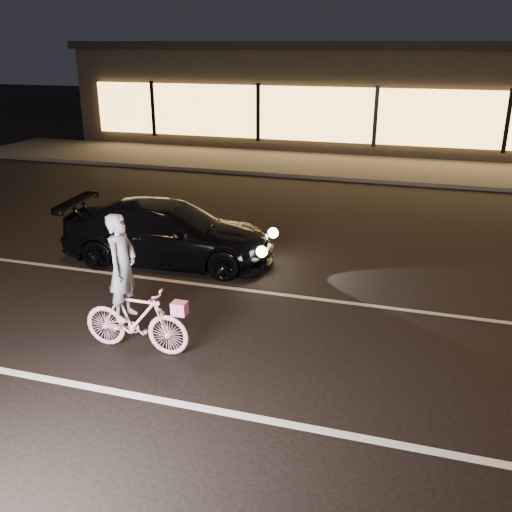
% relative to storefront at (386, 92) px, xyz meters
% --- Properties ---
extents(ground, '(90.00, 90.00, 0.00)m').
position_rel_storefront_xyz_m(ground, '(0.00, -18.97, -2.15)').
color(ground, black).
rests_on(ground, ground).
extents(lane_stripe_near, '(60.00, 0.12, 0.01)m').
position_rel_storefront_xyz_m(lane_stripe_near, '(0.00, -20.47, -2.14)').
color(lane_stripe_near, silver).
rests_on(lane_stripe_near, ground).
extents(lane_stripe_far, '(60.00, 0.10, 0.01)m').
position_rel_storefront_xyz_m(lane_stripe_far, '(0.00, -16.97, -2.14)').
color(lane_stripe_far, gray).
rests_on(lane_stripe_far, ground).
extents(sidewalk, '(30.00, 4.00, 0.12)m').
position_rel_storefront_xyz_m(sidewalk, '(0.00, -5.97, -2.09)').
color(sidewalk, '#383533').
rests_on(sidewalk, ground).
extents(storefront, '(25.40, 8.42, 4.20)m').
position_rel_storefront_xyz_m(storefront, '(0.00, 0.00, 0.00)').
color(storefront, black).
rests_on(storefront, ground).
extents(cyclist, '(1.61, 0.56, 2.03)m').
position_rel_storefront_xyz_m(cyclist, '(-1.78, -19.42, -1.42)').
color(cyclist, '#E43877').
rests_on(cyclist, ground).
extents(sedan, '(4.35, 2.05, 1.23)m').
position_rel_storefront_xyz_m(sedan, '(-2.80, -16.02, -1.53)').
color(sedan, black).
rests_on(sedan, ground).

